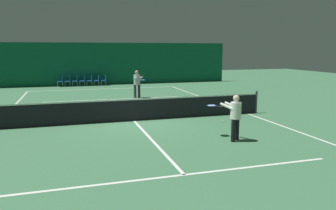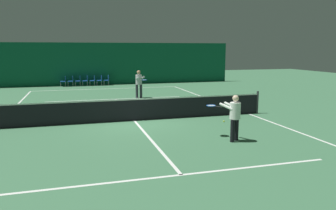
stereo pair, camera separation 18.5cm
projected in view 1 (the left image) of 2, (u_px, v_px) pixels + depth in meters
name	position (u px, v px, depth m)	size (l,w,h in m)	color
ground_plane	(134.00, 121.00, 14.05)	(60.00, 60.00, 0.00)	#3D704C
backdrop_curtain	(100.00, 64.00, 27.92)	(23.00, 0.12, 3.58)	#0F5138
court_line_baseline_far	(104.00, 89.00, 25.28)	(11.00, 0.10, 0.00)	white
court_line_service_far	(114.00, 99.00, 20.09)	(8.25, 0.10, 0.00)	white
court_line_service_near	(184.00, 175.00, 8.02)	(8.25, 0.10, 0.00)	white
court_line_sideline_right	(247.00, 113.00, 15.63)	(0.10, 23.80, 0.00)	white
court_line_centre	(134.00, 121.00, 14.05)	(0.10, 12.80, 0.00)	white
tennis_net	(134.00, 109.00, 13.97)	(12.00, 0.10, 1.07)	black
player_near	(234.00, 114.00, 10.86)	(0.98, 1.29, 1.56)	black
player_far	(137.00, 82.00, 20.43)	(0.56, 1.41, 1.73)	#2D2D38
courtside_chair_0	(61.00, 81.00, 26.70)	(0.44, 0.44, 0.84)	#99999E
courtside_chair_1	(68.00, 81.00, 26.87)	(0.44, 0.44, 0.84)	#99999E
courtside_chair_2	(76.00, 80.00, 27.04)	(0.44, 0.44, 0.84)	#99999E
courtside_chair_3	(83.00, 80.00, 27.20)	(0.44, 0.44, 0.84)	#99999E
courtside_chair_4	(90.00, 80.00, 27.37)	(0.44, 0.44, 0.84)	#99999E
courtside_chair_5	(97.00, 80.00, 27.54)	(0.44, 0.44, 0.84)	#99999E
courtside_chair_6	(104.00, 80.00, 27.71)	(0.44, 0.44, 0.84)	#99999E
tennis_ball	(223.00, 121.00, 13.85)	(0.07, 0.07, 0.07)	#D1DB33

